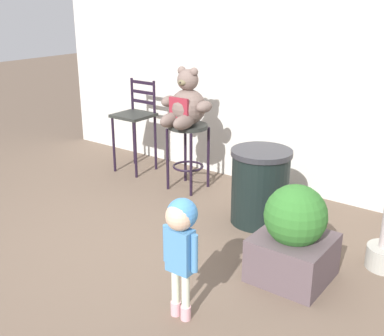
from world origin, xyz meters
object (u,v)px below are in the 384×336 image
Objects in this scene: trash_bin at (260,186)px; planter_with_shrub at (294,237)px; teddy_bear at (186,105)px; child_walking at (181,234)px; bar_stool_with_teddy at (188,142)px; bar_chair_empty at (135,119)px.

planter_with_shrub is (0.68, -0.71, -0.02)m from trash_bin.
child_walking is at bearing -53.61° from teddy_bear.
bar_stool_with_teddy is 0.86× the size of child_walking.
teddy_bear reaches higher than bar_stool_with_teddy.
trash_bin is at bearing -13.39° from teddy_bear.
bar_chair_empty reaches higher than trash_bin.
teddy_bear is at bearing 151.01° from planter_with_shrub.
bar_stool_with_teddy is 1.02× the size of trash_bin.
bar_stool_with_teddy is at bearing 150.22° from planter_with_shrub.
bar_chair_empty is (-2.24, 1.99, 0.02)m from child_walking.
bar_chair_empty is at bearing 172.88° from bar_stool_with_teddy.
bar_chair_empty is (-0.87, 0.14, -0.32)m from teddy_bear.
bar_chair_empty reaches higher than bar_stool_with_teddy.
bar_chair_empty is (-0.87, 0.11, 0.11)m from bar_stool_with_teddy.
teddy_bear reaches higher than child_walking.
trash_bin is at bearing 107.48° from child_walking.
trash_bin is (1.06, -0.28, -0.17)m from bar_stool_with_teddy.
child_walking is 1.00m from planter_with_shrub.
planter_with_shrub is at bearing 73.26° from child_walking.
child_walking is 1.19× the size of trash_bin.
bar_stool_with_teddy is at bearing -7.12° from bar_chair_empty.
teddy_bear reaches higher than trash_bin.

